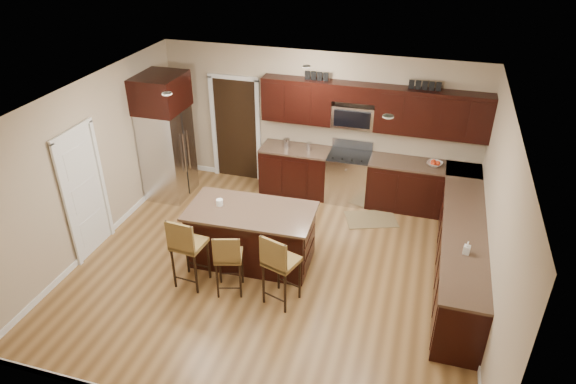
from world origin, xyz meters
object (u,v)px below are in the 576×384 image
(island, at_px, (252,237))
(stool_mid, at_px, (228,257))
(refrigerator, at_px, (166,136))
(stool_right, at_px, (279,262))
(stool_left, at_px, (186,245))
(range, at_px, (348,177))

(island, distance_m, stool_mid, 0.86)
(stool_mid, relative_size, refrigerator, 0.43)
(stool_mid, height_order, stool_right, stool_right)
(refrigerator, bearing_deg, stool_left, -57.32)
(island, relative_size, stool_left, 1.70)
(range, height_order, island, range)
(stool_left, bearing_deg, stool_mid, 6.03)
(stool_left, distance_m, refrigerator, 2.91)
(stool_left, distance_m, stool_mid, 0.63)
(range, height_order, stool_right, stool_right)
(island, xyz_separation_m, stool_mid, (-0.04, -0.84, 0.21))
(refrigerator, bearing_deg, stool_mid, -47.83)
(range, xyz_separation_m, stool_left, (-1.75, -3.16, 0.25))
(stool_mid, xyz_separation_m, refrigerator, (-2.18, 2.40, 0.57))
(stool_left, bearing_deg, range, 66.11)
(range, distance_m, stool_right, 3.19)
(stool_mid, bearing_deg, stool_right, -16.98)
(stool_right, distance_m, refrigerator, 3.82)
(island, height_order, refrigerator, refrigerator)
(island, distance_m, stool_right, 1.14)
(island, xyz_separation_m, stool_left, (-0.67, -0.85, 0.29))
(stool_right, bearing_deg, range, 100.90)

